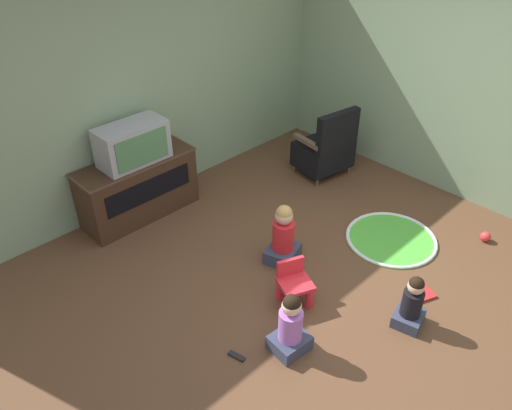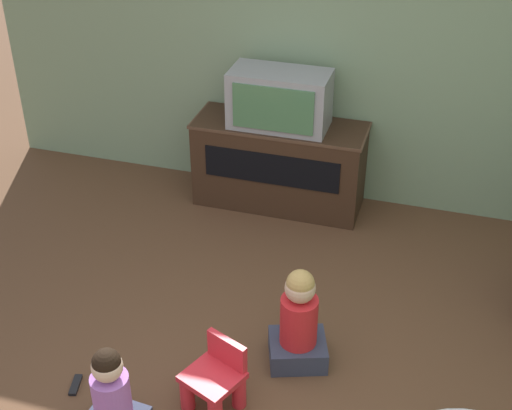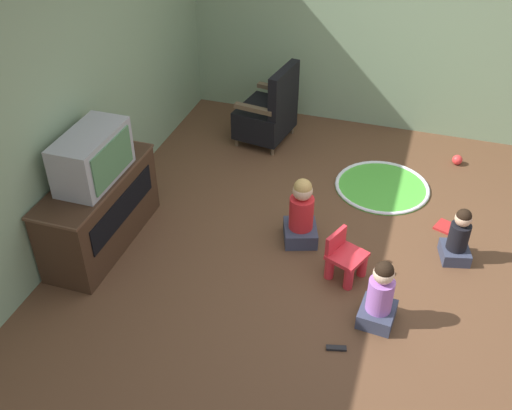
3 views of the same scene
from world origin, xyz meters
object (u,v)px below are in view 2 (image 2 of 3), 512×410
(child_watching_left, at_px, (299,323))
(remote_control, at_px, (76,385))
(television, at_px, (280,99))
(yellow_kid_chair, at_px, (215,381))
(child_watching_right, at_px, (112,400))
(tv_cabinet, at_px, (279,163))

(child_watching_left, height_order, remote_control, child_watching_left)
(television, relative_size, yellow_kid_chair, 1.79)
(television, height_order, yellow_kid_chair, television)
(child_watching_right, xyz_separation_m, remote_control, (-0.38, 0.24, -0.25))
(yellow_kid_chair, xyz_separation_m, child_watching_left, (0.35, 0.47, 0.10))
(tv_cabinet, height_order, remote_control, tv_cabinet)
(tv_cabinet, relative_size, child_watching_right, 2.24)
(remote_control, bearing_deg, child_watching_right, -136.10)
(child_watching_left, xyz_separation_m, child_watching_right, (-0.78, -0.81, -0.03))
(television, bearing_deg, child_watching_left, -70.86)
(yellow_kid_chair, height_order, remote_control, yellow_kid_chair)
(tv_cabinet, xyz_separation_m, child_watching_right, (-0.21, -2.48, -0.10))
(remote_control, bearing_deg, tv_cabinet, -28.61)
(television, relative_size, remote_control, 4.68)
(television, height_order, child_watching_right, television)
(television, bearing_deg, yellow_kid_chair, -83.97)
(television, bearing_deg, remote_control, -104.80)
(child_watching_left, relative_size, remote_control, 4.17)
(child_watching_left, bearing_deg, child_watching_right, -152.96)
(television, relative_size, child_watching_right, 1.24)
(tv_cabinet, bearing_deg, yellow_kid_chair, -84.06)
(yellow_kid_chair, xyz_separation_m, child_watching_right, (-0.43, -0.34, 0.08))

